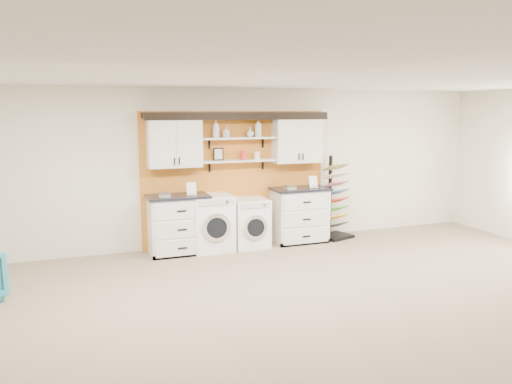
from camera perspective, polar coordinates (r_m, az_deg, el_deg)
name	(u,v)px	position (r m, az deg, el deg)	size (l,w,h in m)	color
floor	(346,330)	(5.82, 10.21, -15.26)	(10.00, 10.00, 0.00)	gray
ceiling	(354,71)	(5.32, 11.10, 13.39)	(10.00, 10.00, 0.00)	white
wall_back	(235,167)	(9.03, -2.42, 2.88)	(10.00, 10.00, 0.00)	#EEE5CD
accent_panel	(236,178)	(9.02, -2.34, 1.59)	(3.40, 0.07, 2.40)	#C16E21
upper_cabinet_left	(174,142)	(8.51, -9.31, 5.62)	(0.90, 0.35, 0.84)	white
upper_cabinet_right	(297,140)	(9.21, 4.71, 5.97)	(0.90, 0.35, 0.84)	white
shelf_lower	(238,161)	(8.83, -2.03, 3.58)	(1.32, 0.28, 0.03)	white
shelf_upper	(238,138)	(8.80, -2.04, 6.17)	(1.32, 0.28, 0.03)	white
crown_molding	(238,115)	(8.80, -2.08, 8.77)	(3.30, 0.41, 0.13)	black
picture_frame	(218,154)	(8.76, -4.31, 4.34)	(0.18, 0.02, 0.22)	black
canister_red	(244,155)	(8.85, -1.41, 4.22)	(0.11, 0.11, 0.16)	red
canister_cream	(257,155)	(8.93, 0.11, 4.20)	(0.10, 0.10, 0.14)	silver
base_cabinet_left	(178,224)	(8.56, -8.88, -3.69)	(1.03, 0.66, 1.01)	white
base_cabinet_right	(299,215)	(9.25, 4.99, -2.62)	(1.03, 0.66, 1.01)	white
washer	(211,223)	(8.68, -5.11, -3.51)	(0.70, 0.71, 0.97)	white
dryer	(249,223)	(8.89, -0.79, -3.52)	(0.62, 0.71, 0.87)	white
sample_rack	(335,212)	(9.62, 9.03, -2.22)	(0.69, 0.62, 1.57)	black
soap_bottle_a	(216,129)	(8.67, -4.60, 7.22)	(0.12, 0.12, 0.31)	silver
soap_bottle_b	(226,132)	(8.73, -3.41, 6.85)	(0.08, 0.09, 0.19)	silver
soap_bottle_c	(250,132)	(8.86, -0.70, 6.84)	(0.13, 0.13, 0.17)	silver
soap_bottle_d	(258,128)	(8.91, 0.25, 7.36)	(0.13, 0.13, 0.33)	silver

